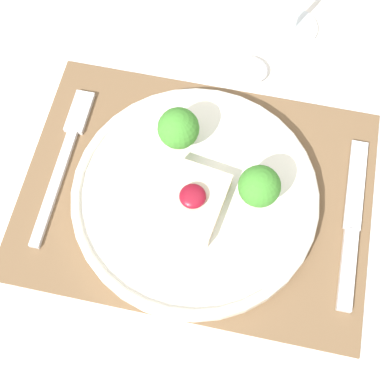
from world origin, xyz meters
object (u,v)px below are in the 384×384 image
Objects in this scene: dinner_plate at (194,192)px; fork at (66,153)px; knife at (351,233)px; spoon at (232,67)px.

fork is (-0.17, 0.02, -0.01)m from dinner_plate.
dinner_plate is at bearing 174.74° from knife.
spoon is (-0.18, 0.20, 0.00)m from knife.
dinner_plate is 0.17m from fork.
knife is at bearing -46.19° from spoon.
fork is 0.36m from knife.
spoon is (0.18, 0.17, 0.00)m from fork.
spoon reaches higher than knife.
knife is 1.09× the size of spoon.
dinner_plate is 0.19m from knife.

